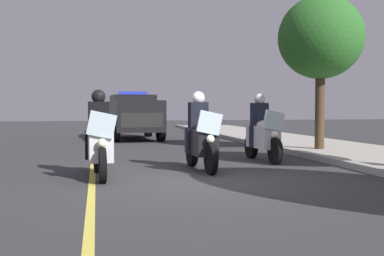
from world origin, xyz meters
The scene contains 8 objects.
ground_plane centered at (0.00, 0.00, 0.00)m, with size 80.00×80.00×0.00m, color #333335.
curb_strip centered at (0.00, 3.48, 0.07)m, with size 48.00×0.24×0.15m, color #9E9B93.
lane_stripe_center centered at (0.00, -2.20, 0.00)m, with size 48.00×0.12×0.01m, color #E0D14C.
police_motorcycle_lead_left centered at (-0.80, -2.06, 0.70)m, with size 2.14×0.60×1.72m.
police_motorcycle_lead_right centered at (-1.44, 0.11, 0.70)m, with size 2.14×0.60×1.72m.
police_motorcycle_trailing centered at (-2.72, 2.01, 0.70)m, with size 2.14×0.60×1.72m.
police_suv centered at (-11.66, -0.56, 1.07)m, with size 5.00×2.30×2.05m.
tree_far_back centered at (-4.67, 4.57, 3.46)m, with size 2.57×2.57×4.64m.
Camera 1 is at (8.41, -2.11, 1.36)m, focal length 43.45 mm.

